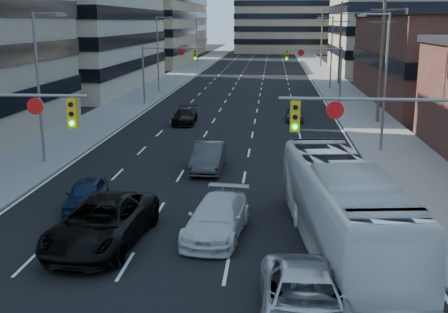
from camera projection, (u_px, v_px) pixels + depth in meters
name	position (u px, v px, depth m)	size (l,w,h in m)	color
road_surface	(260.00, 56.00, 139.79)	(18.00, 300.00, 0.02)	black
sidewalk_left	(214.00, 55.00, 140.74)	(5.00, 300.00, 0.15)	slate
sidewalk_right	(307.00, 56.00, 138.80)	(5.00, 300.00, 0.15)	slate
office_left_far	(136.00, 23.00, 110.88)	(20.00, 30.00, 16.00)	gray
office_right_far	(402.00, 30.00, 95.37)	(22.00, 28.00, 14.00)	gray
bg_block_left	(157.00, 15.00, 149.48)	(24.00, 24.00, 20.00)	#ADA089
bg_block_right	(393.00, 31.00, 135.68)	(22.00, 22.00, 12.00)	gray
signal_near_right	(389.00, 141.00, 20.01)	(6.59, 0.33, 6.00)	slate
signal_far_left	(165.00, 63.00, 57.12)	(6.09, 0.33, 6.00)	slate
signal_far_right	(318.00, 64.00, 55.82)	(6.09, 0.33, 6.00)	slate
utility_pole_block	(382.00, 55.00, 46.39)	(2.20, 0.28, 11.00)	#4C3D2D
utility_pole_midblock	(340.00, 42.00, 75.43)	(2.20, 0.28, 11.00)	#4C3D2D
utility_pole_distant	(322.00, 36.00, 104.48)	(2.20, 0.28, 11.00)	#4C3D2D
streetlight_left_near	(41.00, 81.00, 32.96)	(2.03, 0.22, 9.00)	slate
streetlight_left_mid	(159.00, 50.00, 66.85)	(2.03, 0.22, 9.00)	slate
streetlight_left_far	(198.00, 41.00, 100.74)	(2.03, 0.22, 9.00)	slate
streetlight_right_near	(383.00, 76.00, 36.06)	(2.03, 0.22, 9.00)	slate
streetlight_right_far	(330.00, 49.00, 69.95)	(2.03, 0.22, 9.00)	slate
black_pickup	(102.00, 223.00, 21.65)	(2.99, 6.49, 1.80)	black
white_van	(217.00, 218.00, 22.60)	(2.13, 5.23, 1.52)	silver
silver_suv	(306.00, 303.00, 15.74)	(2.63, 5.70, 1.58)	silver
transit_bus	(343.00, 207.00, 21.07)	(2.81, 12.01, 3.35)	silver
sedan_blue	(86.00, 194.00, 25.89)	(1.64, 4.08, 1.39)	#0C1A33
sedan_grey_center	(209.00, 157.00, 32.55)	(1.67, 4.78, 1.58)	#313134
sedan_black_far	(185.00, 116.00, 47.40)	(1.84, 4.52, 1.31)	black
sedan_grey_right	(294.00, 114.00, 48.80)	(1.44, 3.58, 1.22)	#313133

